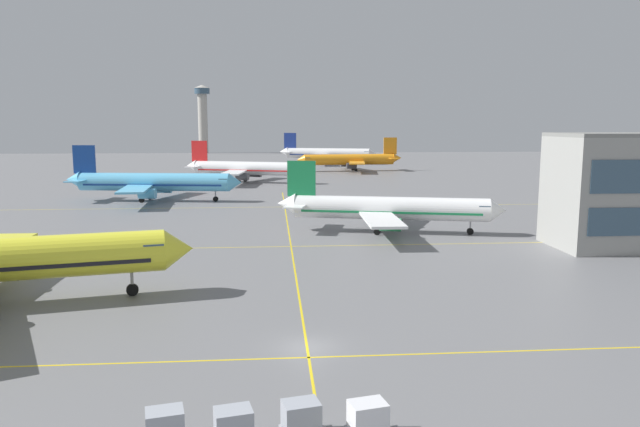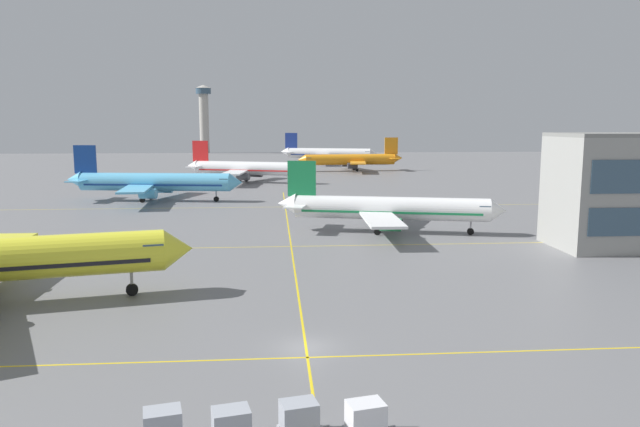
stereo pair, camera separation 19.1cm
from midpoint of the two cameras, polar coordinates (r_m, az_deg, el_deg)
ground_plane at (r=45.22m, az=-1.23°, el=-12.59°), size 600.00×600.00×0.00m
airliner_second_row at (r=90.66m, az=6.50°, el=0.47°), size 34.15×29.04×10.71m
airliner_third_row at (r=131.72m, az=-15.58°, el=2.89°), size 37.96×32.44×11.81m
airliner_far_left_stand at (r=168.47m, az=-6.88°, el=4.28°), size 36.15×30.93×11.54m
airliner_far_right_stand at (r=208.76m, az=3.04°, el=5.14°), size 37.14×31.94×11.54m
airliner_distant_taxiway at (r=245.58m, az=0.76°, el=5.74°), size 39.65×33.83×12.55m
taxiway_markings at (r=80.50m, az=-2.69°, el=-3.15°), size 147.57×127.64×0.01m
baggage_cart_row_leftmost at (r=33.43m, az=-14.56°, el=-18.99°), size 2.87×2.07×1.86m
baggage_cart_row_second at (r=32.83m, az=-8.25°, el=-19.33°), size 2.87×2.07×1.86m
baggage_cart_row_middle at (r=33.26m, az=-1.82°, el=-18.85°), size 2.87×2.07×1.86m
baggage_cart_row_fourth at (r=33.29m, az=4.58°, el=-18.84°), size 2.87×2.07×1.86m
control_tower at (r=344.18m, az=-10.97°, el=9.31°), size 8.82×8.82×37.60m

